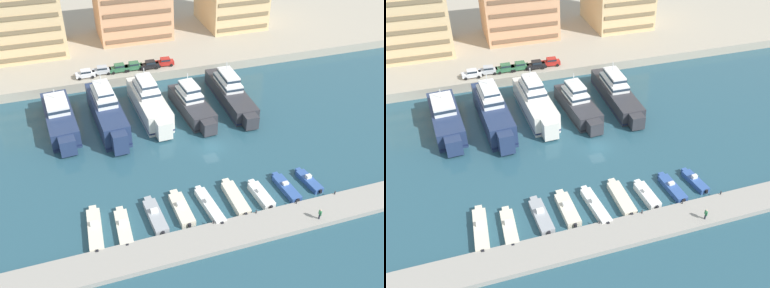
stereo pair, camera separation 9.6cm
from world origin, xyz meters
TOP-DOWN VIEW (x-y plane):
  - ground_plane at (0.00, 0.00)m, footprint 400.00×400.00m
  - quay_promenade at (0.00, 61.96)m, footprint 180.00×70.00m
  - pier_dock at (0.00, -20.07)m, footprint 120.00×4.97m
  - yacht_navy_far_left at (-24.34, 14.37)m, footprint 6.09×19.52m
  - yacht_navy_left at (-15.85, 12.94)m, footprint 5.75×21.39m
  - yacht_ivory_mid_left at (-7.56, 14.30)m, footprint 5.61×20.20m
  - yacht_charcoal_center_left at (0.28, 11.95)m, footprint 5.75×17.62m
  - yacht_charcoal_center at (9.04, 13.73)m, footprint 5.02×22.06m
  - motorboat_cream_far_left at (-21.87, -13.64)m, footprint 2.29×8.68m
  - motorboat_cream_left at (-18.10, -14.30)m, footprint 2.05×7.60m
  - motorboat_grey_mid_left at (-13.45, -13.73)m, footprint 2.32×7.64m
  - motorboat_cream_center_left at (-9.53, -13.46)m, footprint 2.27×7.59m
  - motorboat_white_center at (-5.46, -14.14)m, footprint 2.37×8.46m
  - motorboat_cream_center_right at (-1.26, -13.72)m, footprint 2.02×8.09m
  - motorboat_white_mid_right at (2.59, -14.36)m, footprint 2.13×6.45m
  - motorboat_blue_right at (7.03, -13.94)m, footprint 2.09×6.94m
  - motorboat_blue_far_right at (11.15, -13.62)m, footprint 2.10×6.08m
  - car_white_far_left at (-17.86, 29.32)m, footprint 4.11×1.95m
  - car_silver_left at (-14.31, 29.96)m, footprint 4.19×2.10m
  - car_green_mid_left at (-10.60, 29.84)m, footprint 4.11×1.94m
  - car_green_center_left at (-7.38, 29.86)m, footprint 4.11×1.95m
  - car_black_center at (-3.80, 29.40)m, footprint 4.12×1.97m
  - car_red_center_right at (-0.27, 29.81)m, footprint 4.20×2.12m
  - apartment_block_far_left at (-30.02, 47.39)m, footprint 19.96×15.31m
  - pedestrian_near_edge at (8.03, -21.52)m, footprint 0.29×0.66m
  - bollard_west at (-6.20, -17.84)m, footprint 0.20×0.20m
  - bollard_west_mid at (0.19, -17.84)m, footprint 0.20×0.20m
  - bollard_east_mid at (6.58, -17.84)m, footprint 0.20×0.20m
  - bollard_east at (12.97, -17.84)m, footprint 0.20×0.20m

SIDE VIEW (x-z plane):
  - ground_plane at x=0.00m, z-range 0.00..0.00m
  - pier_dock at x=0.00m, z-range 0.00..0.79m
  - motorboat_cream_left at x=-18.10m, z-range -0.23..1.07m
  - motorboat_blue_right at x=7.03m, z-range -0.18..1.08m
  - motorboat_blue_far_right at x=11.15m, z-range -0.25..1.16m
  - motorboat_cream_center_right at x=-1.26m, z-range 0.00..1.00m
  - motorboat_white_center at x=-5.46m, z-range -0.22..1.26m
  - motorboat_cream_far_left at x=-21.87m, z-range -0.24..1.28m
  - motorboat_cream_center_left at x=-9.53m, z-range -0.23..1.28m
  - motorboat_white_mid_right at x=2.59m, z-range -0.17..1.28m
  - motorboat_grey_mid_left at x=-13.45m, z-range -0.25..1.36m
  - quay_promenade at x=0.00m, z-range 0.00..2.02m
  - bollard_west at x=-6.20m, z-range 0.81..1.42m
  - bollard_west_mid at x=0.19m, z-range 0.81..1.42m
  - bollard_east_mid at x=6.58m, z-range 0.81..1.42m
  - bollard_east at x=12.97m, z-range 0.81..1.42m
  - pedestrian_near_edge at x=8.03m, z-range 0.95..2.67m
  - yacht_charcoal_center_left at x=0.28m, z-range -1.72..5.72m
  - yacht_navy_far_left at x=-24.34m, z-range -1.35..5.39m
  - yacht_charcoal_center at x=9.04m, z-range -1.70..5.76m
  - yacht_ivory_mid_left at x=-7.56m, z-range -1.75..6.71m
  - yacht_navy_left at x=-15.85m, z-range -1.74..7.19m
  - car_white_far_left at x=-17.86m, z-range 2.10..3.90m
  - car_silver_left at x=-14.31m, z-range 2.10..3.90m
  - car_green_mid_left at x=-10.60m, z-range 2.10..3.90m
  - car_green_center_left at x=-7.38m, z-range 2.10..3.90m
  - car_black_center at x=-3.80m, z-range 2.10..3.90m
  - car_red_center_right at x=-0.27m, z-range 2.10..3.90m
  - apartment_block_far_left at x=-30.02m, z-range 1.07..21.81m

